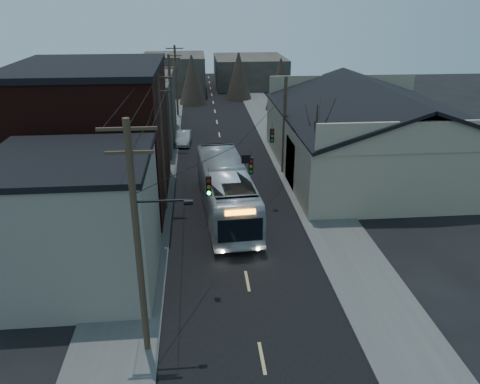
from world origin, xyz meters
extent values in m
cube|color=black|center=(0.00, 30.00, 0.01)|extent=(9.00, 110.00, 0.02)
cube|color=#474744|center=(-6.50, 30.00, 0.06)|extent=(4.00, 110.00, 0.12)
cube|color=#474744|center=(6.50, 30.00, 0.06)|extent=(4.00, 110.00, 0.12)
cube|color=gray|center=(-9.00, 9.00, 3.50)|extent=(8.00, 8.00, 7.00)
cube|color=black|center=(-10.00, 20.00, 5.00)|extent=(10.00, 12.00, 10.00)
cube|color=#2E2B25|center=(-9.50, 36.00, 3.50)|extent=(9.00, 14.00, 7.00)
cube|color=gray|center=(13.00, 25.00, 2.50)|extent=(16.00, 20.00, 5.00)
cube|color=black|center=(9.00, 25.00, 6.30)|extent=(8.16, 20.60, 2.86)
cube|color=black|center=(17.00, 25.00, 6.30)|extent=(8.16, 20.60, 2.86)
cube|color=#2E2B25|center=(-6.00, 65.00, 3.00)|extent=(10.00, 12.00, 6.00)
cube|color=#2E2B25|center=(7.00, 70.00, 2.50)|extent=(12.00, 14.00, 5.00)
cone|color=black|center=(6.50, 20.00, 3.60)|extent=(0.40, 0.40, 7.20)
cylinder|color=#382B1E|center=(-5.00, 3.00, 5.25)|extent=(0.28, 0.28, 10.50)
cube|color=#382B1E|center=(-5.00, 3.00, 10.10)|extent=(2.20, 0.12, 0.12)
cylinder|color=#382B1E|center=(-5.00, 18.00, 5.00)|extent=(0.28, 0.28, 10.00)
cube|color=#382B1E|center=(-5.00, 18.00, 9.60)|extent=(2.20, 0.12, 0.12)
cylinder|color=#382B1E|center=(-5.00, 33.00, 4.75)|extent=(0.28, 0.28, 9.50)
cube|color=#382B1E|center=(-5.00, 33.00, 9.10)|extent=(2.20, 0.12, 0.12)
cylinder|color=#382B1E|center=(-5.00, 48.00, 4.50)|extent=(0.28, 0.28, 9.00)
cube|color=#382B1E|center=(-5.00, 48.00, 8.60)|extent=(2.20, 0.12, 0.12)
cylinder|color=#382B1E|center=(5.00, 25.00, 4.25)|extent=(0.28, 0.28, 8.50)
cube|color=black|center=(-2.00, 7.50, 5.95)|extent=(0.28, 0.20, 1.00)
cube|color=black|center=(0.60, 12.00, 5.35)|extent=(0.28, 0.20, 1.00)
cube|color=black|center=(2.80, 18.00, 5.45)|extent=(0.28, 0.20, 1.00)
imported|color=#B6BDC3|center=(-0.59, 16.97, 1.85)|extent=(3.96, 13.42, 3.69)
imported|color=#A0A1A7|center=(-3.99, 34.76, 0.68)|extent=(1.69, 4.23, 1.37)
camera|label=1|loc=(-2.43, -13.82, 14.49)|focal=35.00mm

